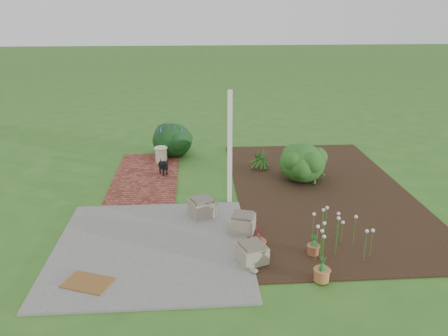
{
  "coord_description": "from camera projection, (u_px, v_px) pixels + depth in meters",
  "views": [
    {
      "loc": [
        -0.43,
        -8.71,
        4.13
      ],
      "look_at": [
        0.2,
        0.4,
        0.7
      ],
      "focal_mm": 35.0,
      "sensor_mm": 36.0,
      "label": 1
    }
  ],
  "objects": [
    {
      "name": "terracotta_pot_small_left",
      "position": [
        313.0,
        249.0,
        7.62
      ],
      "size": [
        0.25,
        0.25,
        0.17
      ],
      "primitive_type": "cylinder",
      "rotation": [
        0.0,
        0.0,
        0.28
      ],
      "color": "#985333",
      "rests_on": "garden_bed"
    },
    {
      "name": "brick_path",
      "position": [
        146.0,
        176.0,
        11.13
      ],
      "size": [
        1.6,
        3.5,
        0.04
      ],
      "primitive_type": "cube",
      "color": "maroon",
      "rests_on": "ground"
    },
    {
      "name": "terracotta_pot_bronze",
      "position": [
        257.0,
        246.0,
        7.66
      ],
      "size": [
        0.3,
        0.3,
        0.23
      ],
      "primitive_type": "cylinder",
      "rotation": [
        0.0,
        0.0,
        -0.05
      ],
      "color": "#AC4D3A",
      "rests_on": "garden_bed"
    },
    {
      "name": "terracotta_pot_small_right",
      "position": [
        322.0,
        275.0,
        6.88
      ],
      "size": [
        0.29,
        0.29,
        0.2
      ],
      "primitive_type": "cylinder",
      "rotation": [
        0.0,
        0.0,
        -0.21
      ],
      "color": "#AE673B",
      "rests_on": "garden_bed"
    },
    {
      "name": "garden_bed",
      "position": [
        321.0,
        191.0,
        10.23
      ],
      "size": [
        4.0,
        7.0,
        0.03
      ],
      "primitive_type": "cube",
      "color": "black",
      "rests_on": "ground"
    },
    {
      "name": "coir_doormat",
      "position": [
        88.0,
        283.0,
        6.82
      ],
      "size": [
        0.84,
        0.69,
        0.02
      ],
      "primitive_type": "cube",
      "rotation": [
        0.0,
        0.0,
        -0.36
      ],
      "color": "brown",
      "rests_on": "concrete_patio"
    },
    {
      "name": "purple_flowering_bush",
      "position": [
        172.0,
        139.0,
        12.55
      ],
      "size": [
        1.36,
        1.36,
        0.97
      ],
      "primitive_type": "ellipsoid",
      "rotation": [
        0.0,
        0.0,
        -0.22
      ],
      "color": "black",
      "rests_on": "ground"
    },
    {
      "name": "agapanthus_clump_front",
      "position": [
        261.0,
        156.0,
        11.48
      ],
      "size": [
        0.94,
        0.94,
        0.7
      ],
      "primitive_type": null,
      "rotation": [
        0.0,
        0.0,
        0.22
      ],
      "color": "#1F4212",
      "rests_on": "garden_bed"
    },
    {
      "name": "stone_trough_near",
      "position": [
        252.0,
        253.0,
        7.36
      ],
      "size": [
        0.57,
        0.57,
        0.29
      ],
      "primitive_type": "cube",
      "rotation": [
        0.0,
        0.0,
        0.37
      ],
      "color": "gray",
      "rests_on": "concrete_patio"
    },
    {
      "name": "concrete_patio",
      "position": [
        152.0,
        247.0,
        7.89
      ],
      "size": [
        3.5,
        3.5,
        0.04
      ],
      "primitive_type": "cube",
      "color": "slate",
      "rests_on": "ground"
    },
    {
      "name": "pink_flower_patch",
      "position": [
        336.0,
        228.0,
        7.76
      ],
      "size": [
        1.23,
        1.23,
        0.73
      ],
      "primitive_type": null,
      "rotation": [
        0.0,
        0.0,
        -0.09
      ],
      "color": "#113D0F",
      "rests_on": "garden_bed"
    },
    {
      "name": "veranda_post",
      "position": [
        230.0,
        149.0,
        9.28
      ],
      "size": [
        0.1,
        0.1,
        2.5
      ],
      "primitive_type": "cube",
      "color": "white",
      "rests_on": "ground"
    },
    {
      "name": "stone_trough_mid",
      "position": [
        243.0,
        224.0,
        8.36
      ],
      "size": [
        0.56,
        0.56,
        0.3
      ],
      "primitive_type": "cube",
      "rotation": [
        0.0,
        0.0,
        -0.29
      ],
      "color": "gray",
      "rests_on": "concrete_patio"
    },
    {
      "name": "cream_ceramic_urn",
      "position": [
        161.0,
        155.0,
        11.98
      ],
      "size": [
        0.34,
        0.34,
        0.42
      ],
      "primitive_type": "cylinder",
      "rotation": [
        0.0,
        0.0,
        0.08
      ],
      "color": "#F2E6C7",
      "rests_on": "brick_path"
    },
    {
      "name": "stone_trough_far",
      "position": [
        202.0,
        208.0,
        9.0
      ],
      "size": [
        0.62,
        0.62,
        0.31
      ],
      "primitive_type": "cube",
      "rotation": [
        0.0,
        0.0,
        0.4
      ],
      "color": "#756F58",
      "rests_on": "concrete_patio"
    },
    {
      "name": "ground",
      "position": [
        216.0,
        204.0,
        9.61
      ],
      "size": [
        80.0,
        80.0,
        0.0
      ],
      "primitive_type": "plane",
      "color": "#316720",
      "rests_on": "ground"
    },
    {
      "name": "evergreen_shrub",
      "position": [
        302.0,
        162.0,
        10.71
      ],
      "size": [
        1.29,
        1.29,
        0.95
      ],
      "primitive_type": "ellipsoid",
      "rotation": [
        0.0,
        0.0,
        -0.18
      ],
      "color": "#123817",
      "rests_on": "garden_bed"
    },
    {
      "name": "agapanthus_clump_back",
      "position": [
        309.0,
        165.0,
        10.68
      ],
      "size": [
        1.02,
        1.02,
        0.84
      ],
      "primitive_type": null,
      "rotation": [
        0.0,
        0.0,
        0.1
      ],
      "color": "#1C3B10",
      "rests_on": "garden_bed"
    },
    {
      "name": "black_dog",
      "position": [
        164.0,
        166.0,
        11.09
      ],
      "size": [
        0.27,
        0.45,
        0.41
      ],
      "rotation": [
        0.0,
        0.0,
        0.42
      ],
      "color": "black",
      "rests_on": "brick_path"
    }
  ]
}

